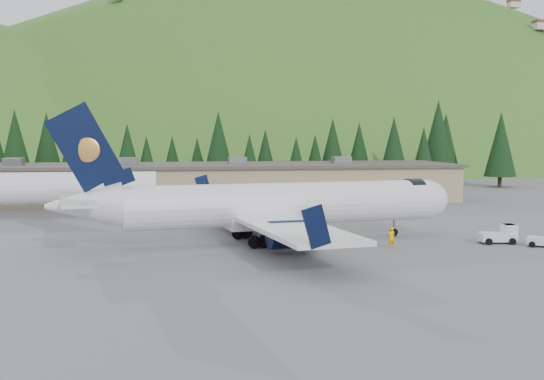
{
  "coord_description": "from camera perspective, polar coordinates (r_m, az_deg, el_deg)",
  "views": [
    {
      "loc": [
        -9.73,
        -57.09,
        9.16
      ],
      "look_at": [
        0.0,
        6.0,
        4.0
      ],
      "focal_mm": 45.0,
      "sensor_mm": 36.0,
      "label": 1
    }
  ],
  "objects": [
    {
      "name": "ground",
      "position": [
        58.63,
        0.9,
        -4.37
      ],
      "size": [
        600.0,
        600.0,
        0.0
      ],
      "primitive_type": "plane",
      "color": "#5C5C61"
    },
    {
      "name": "airliner",
      "position": [
        57.9,
        -0.07,
        -1.36
      ],
      "size": [
        35.37,
        33.33,
        11.75
      ],
      "rotation": [
        0.0,
        0.0,
        0.16
      ],
      "color": "white",
      "rests_on": "ground"
    },
    {
      "name": "second_airliner",
      "position": [
        80.74,
        -19.59,
        0.21
      ],
      "size": [
        27.5,
        11.0,
        10.05
      ],
      "color": "white",
      "rests_on": "ground"
    },
    {
      "name": "baggage_tug_a",
      "position": [
        60.96,
        18.57,
        -3.58
      ],
      "size": [
        3.16,
        2.07,
        1.62
      ],
      "rotation": [
        0.0,
        0.0,
        -0.09
      ],
      "color": "silver",
      "rests_on": "ground"
    },
    {
      "name": "terminal_building",
      "position": [
        95.43,
        -5.91,
        0.67
      ],
      "size": [
        71.0,
        17.0,
        6.1
      ],
      "color": "#9B8A5F",
      "rests_on": "ground"
    },
    {
      "name": "ramp_worker",
      "position": [
        56.27,
        9.96,
        -3.93
      ],
      "size": [
        0.71,
        0.55,
        1.72
      ],
      "primitive_type": "imported",
      "rotation": [
        0.0,
        0.0,
        3.39
      ],
      "color": "#FEC000",
      "rests_on": "ground"
    },
    {
      "name": "tree_line",
      "position": [
        119.21,
        -5.41,
        3.57
      ],
      "size": [
        113.19,
        17.33,
        14.33
      ],
      "color": "black",
      "rests_on": "ground"
    },
    {
      "name": "hills",
      "position": [
        287.01,
        4.54,
        -14.08
      ],
      "size": [
        614.0,
        330.0,
        300.0
      ],
      "color": "#2B5619",
      "rests_on": "ground"
    }
  ]
}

